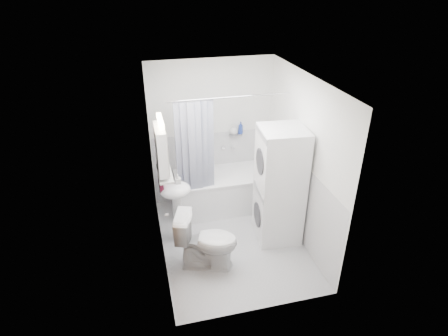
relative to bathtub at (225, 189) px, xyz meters
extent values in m
plane|color=#B3B4B8|center=(-0.13, -0.92, -0.34)|extent=(2.60, 2.60, 0.00)
plane|color=white|center=(-0.13, 0.38, 0.86)|extent=(2.00, 0.00, 2.00)
plane|color=white|center=(-0.13, -2.22, 0.86)|extent=(2.00, 0.00, 2.00)
plane|color=white|center=(-1.13, -0.92, 0.86)|extent=(0.00, 2.60, 2.60)
plane|color=white|center=(0.87, -0.92, 0.86)|extent=(0.00, 2.60, 2.60)
plane|color=white|center=(-0.13, -0.92, 2.06)|extent=(2.60, 2.60, 0.00)
plane|color=white|center=(-0.13, 0.37, 0.26)|extent=(1.98, 0.00, 1.98)
plane|color=white|center=(-1.12, -0.92, 0.26)|extent=(0.00, 2.58, 2.58)
plane|color=white|center=(0.86, -0.92, 0.26)|extent=(0.00, 2.58, 2.58)
plane|color=brown|center=(-1.11, -1.80, 0.66)|extent=(0.00, 2.00, 2.00)
cylinder|color=silver|center=(-1.08, -1.47, 0.66)|extent=(0.04, 0.04, 0.04)
cube|color=white|center=(0.00, 0.00, -0.05)|extent=(1.60, 0.75, 0.59)
cube|color=white|center=(0.00, 0.00, 0.26)|extent=(1.62, 0.77, 0.03)
cube|color=silver|center=(0.00, 0.00, 0.15)|extent=(1.42, 0.57, 0.20)
cylinder|color=silver|center=(0.20, 0.33, 0.60)|extent=(0.04, 0.12, 0.04)
cylinder|color=silver|center=(0.00, -0.32, 1.66)|extent=(1.80, 0.02, 0.02)
cube|color=#131C44|center=(-0.75, -0.32, 0.91)|extent=(0.10, 0.02, 1.45)
cube|color=#131C44|center=(-0.66, -0.32, 0.91)|extent=(0.10, 0.02, 1.45)
cube|color=#131C44|center=(-0.57, -0.32, 0.91)|extent=(0.10, 0.02, 1.45)
cube|color=#131C44|center=(-0.48, -0.32, 0.91)|extent=(0.10, 0.02, 1.45)
cube|color=#131C44|center=(-0.39, -0.32, 0.91)|extent=(0.10, 0.02, 1.45)
cube|color=#131C44|center=(-0.30, -0.32, 0.91)|extent=(0.10, 0.02, 1.45)
ellipsoid|color=white|center=(-0.89, -0.68, 0.51)|extent=(0.44, 0.37, 0.20)
cylinder|color=white|center=(-0.87, -0.68, 0.03)|extent=(0.14, 0.14, 0.75)
cylinder|color=silver|center=(-0.91, -0.54, 0.63)|extent=(0.03, 0.03, 0.14)
cylinder|color=silver|center=(-0.91, -0.58, 0.69)|extent=(0.02, 0.10, 0.02)
cube|color=white|center=(-1.04, -0.82, 1.21)|extent=(0.12, 0.50, 0.60)
cube|color=white|center=(-0.98, -0.82, 1.21)|extent=(0.01, 0.47, 0.57)
cube|color=#FFEABF|center=(-1.02, -0.82, 1.59)|extent=(0.06, 0.45, 0.06)
cube|color=silver|center=(-1.02, -0.82, 0.86)|extent=(0.18, 0.54, 0.02)
cube|color=silver|center=(0.25, 0.32, 0.81)|extent=(0.22, 0.06, 0.02)
cube|color=maroon|center=(-1.07, -0.57, 0.93)|extent=(0.05, 0.35, 0.83)
cube|color=maroon|center=(-1.04, -0.57, 1.32)|extent=(0.03, 0.31, 0.08)
cylinder|color=silver|center=(-1.08, -0.57, 1.36)|extent=(0.02, 0.04, 0.02)
cube|color=white|center=(0.55, -0.95, 0.09)|extent=(0.66, 0.66, 0.86)
cylinder|color=#2D2D33|center=(0.24, -0.95, 0.08)|extent=(0.05, 0.37, 0.37)
cube|color=gray|center=(0.24, -0.95, 0.47)|extent=(0.06, 0.55, 0.08)
cube|color=white|center=(0.55, -0.95, 0.95)|extent=(0.66, 0.66, 0.86)
cylinder|color=#2D2D33|center=(0.24, -0.95, 0.94)|extent=(0.05, 0.37, 0.37)
cube|color=gray|center=(0.24, -0.95, 1.33)|extent=(0.06, 0.55, 0.08)
imported|color=white|center=(-0.58, -1.33, 0.05)|extent=(0.91, 0.68, 0.79)
imported|color=gray|center=(-0.84, -0.67, 0.61)|extent=(0.08, 0.17, 0.08)
imported|color=gray|center=(-1.02, -0.97, 0.91)|extent=(0.07, 0.18, 0.07)
imported|color=gray|center=(-1.02, -0.70, 0.92)|extent=(0.10, 0.09, 0.10)
imported|color=gray|center=(0.22, 0.32, 0.88)|extent=(0.13, 0.17, 0.13)
imported|color=#253C95|center=(0.34, 0.32, 0.86)|extent=(0.08, 0.21, 0.08)
camera|label=1|loc=(-1.30, -5.15, 3.21)|focal=30.00mm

